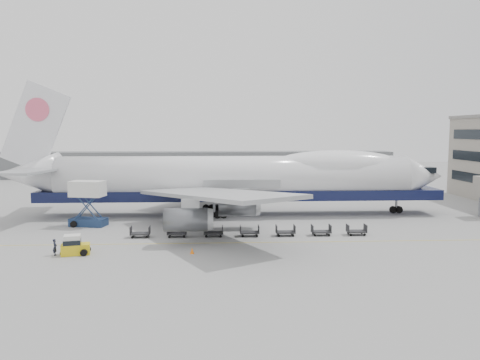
{
  "coord_description": "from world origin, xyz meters",
  "views": [
    {
      "loc": [
        -2.54,
        -57.88,
        12.62
      ],
      "look_at": [
        0.59,
        6.0,
        5.9
      ],
      "focal_mm": 35.0,
      "sensor_mm": 36.0,
      "label": 1
    }
  ],
  "objects": [
    {
      "name": "hangar",
      "position": [
        -10.0,
        70.0,
        3.5
      ],
      "size": [
        110.0,
        8.0,
        7.0
      ],
      "primitive_type": "cube",
      "color": "slate",
      "rests_on": "ground"
    },
    {
      "name": "apron_line",
      "position": [
        0.0,
        -6.0,
        0.01
      ],
      "size": [
        60.0,
        0.15,
        0.01
      ],
      "primitive_type": "cube",
      "color": "gold",
      "rests_on": "ground"
    },
    {
      "name": "dolly_2",
      "position": [
        -3.04,
        -2.71,
        0.53
      ],
      "size": [
        2.3,
        1.35,
        1.3
      ],
      "color": "#2D2D30",
      "rests_on": "ground"
    },
    {
      "name": "airliner",
      "position": [
        0.64,
        12.0,
        5.62
      ],
      "size": [
        67.0,
        55.3,
        19.98
      ],
      "color": "white",
      "rests_on": "ground"
    },
    {
      "name": "catering_truck",
      "position": [
        -19.75,
        4.52,
        3.43
      ],
      "size": [
        5.06,
        3.91,
        6.03
      ],
      "rotation": [
        0.0,
        0.0,
        -0.2
      ],
      "color": "navy",
      "rests_on": "ground"
    },
    {
      "name": "dolly_1",
      "position": [
        -7.39,
        -2.71,
        0.53
      ],
      "size": [
        2.3,
        1.35,
        1.3
      ],
      "color": "#2D2D30",
      "rests_on": "ground"
    },
    {
      "name": "dolly_0",
      "position": [
        -11.74,
        -2.71,
        0.53
      ],
      "size": [
        2.3,
        1.35,
        1.3
      ],
      "color": "#2D2D30",
      "rests_on": "ground"
    },
    {
      "name": "traffic_cone",
      "position": [
        -5.18,
        -10.46,
        0.3
      ],
      "size": [
        0.43,
        0.43,
        0.63
      ],
      "rotation": [
        0.0,
        0.0,
        0.01
      ],
      "color": "orange",
      "rests_on": "ground"
    },
    {
      "name": "baggage_tug",
      "position": [
        -17.21,
        -10.27,
        0.91
      ],
      "size": [
        3.06,
        2.09,
        2.05
      ],
      "rotation": [
        0.0,
        0.0,
        0.23
      ],
      "color": "gold",
      "rests_on": "ground"
    },
    {
      "name": "dolly_4",
      "position": [
        5.67,
        -2.71,
        0.53
      ],
      "size": [
        2.3,
        1.35,
        1.3
      ],
      "color": "#2D2D30",
      "rests_on": "ground"
    },
    {
      "name": "dolly_3",
      "position": [
        1.32,
        -2.71,
        0.53
      ],
      "size": [
        2.3,
        1.35,
        1.3
      ],
      "color": "#2D2D30",
      "rests_on": "ground"
    },
    {
      "name": "dolly_5",
      "position": [
        10.02,
        -2.71,
        0.53
      ],
      "size": [
        2.3,
        1.35,
        1.3
      ],
      "color": "#2D2D30",
      "rests_on": "ground"
    },
    {
      "name": "ground_worker",
      "position": [
        -19.09,
        -10.44,
        0.84
      ],
      "size": [
        0.43,
        0.63,
        1.69
      ],
      "primitive_type": "imported",
      "rotation": [
        0.0,
        0.0,
        1.62
      ],
      "color": "black",
      "rests_on": "ground"
    },
    {
      "name": "dolly_6",
      "position": [
        14.38,
        -2.71,
        0.53
      ],
      "size": [
        2.3,
        1.35,
        1.3
      ],
      "color": "#2D2D30",
      "rests_on": "ground"
    },
    {
      "name": "ground",
      "position": [
        0.0,
        0.0,
        0.0
      ],
      "size": [
        260.0,
        260.0,
        0.0
      ],
      "primitive_type": "plane",
      "color": "gray",
      "rests_on": "ground"
    }
  ]
}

